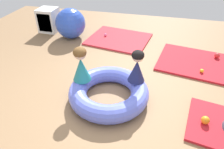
{
  "coord_description": "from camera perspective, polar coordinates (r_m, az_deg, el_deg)",
  "views": [
    {
      "loc": [
        0.57,
        -2.17,
        2.06
      ],
      "look_at": [
        -0.03,
        0.27,
        0.31
      ],
      "focal_mm": 32.7,
      "sensor_mm": 36.0,
      "label": 1
    }
  ],
  "objects": [
    {
      "name": "play_ball_pink",
      "position": [
        4.92,
        -1.85,
        11.02
      ],
      "size": [
        0.06,
        0.06,
        0.06
      ],
      "primitive_type": "sphere",
      "color": "pink",
      "rests_on": "gym_mat_far_right"
    },
    {
      "name": "play_ball_red",
      "position": [
        4.5,
        27.33,
        4.75
      ],
      "size": [
        0.1,
        0.1,
        0.1
      ],
      "primitive_type": "sphere",
      "color": "red",
      "rests_on": "gym_mat_center_rear"
    },
    {
      "name": "play_ball_yellow",
      "position": [
        3.9,
        23.81,
        0.96
      ],
      "size": [
        0.07,
        0.07,
        0.07
      ],
      "primitive_type": "sphere",
      "color": "yellow",
      "rests_on": "gym_mat_center_rear"
    },
    {
      "name": "gym_mat_center_rear",
      "position": [
        4.22,
        22.61,
        3.03
      ],
      "size": [
        1.57,
        1.34,
        0.04
      ],
      "primitive_type": "cube",
      "rotation": [
        0.0,
        0.0,
        -0.17
      ],
      "color": "red",
      "rests_on": "ground"
    },
    {
      "name": "ground_plane",
      "position": [
        3.05,
        -0.68,
        -7.63
      ],
      "size": [
        8.0,
        8.0,
        0.0
      ],
      "primitive_type": "plane",
      "color": "#93704C"
    },
    {
      "name": "child_in_teal",
      "position": [
        2.94,
        -8.68,
        2.8
      ],
      "size": [
        0.37,
        0.37,
        0.53
      ],
      "rotation": [
        0.0,
        0.0,
        2.62
      ],
      "color": "teal",
      "rests_on": "inflatable_cushion"
    },
    {
      "name": "child_in_navy",
      "position": [
        2.92,
        7.01,
        2.27
      ],
      "size": [
        0.35,
        0.35,
        0.49
      ],
      "rotation": [
        0.0,
        0.0,
        5.67
      ],
      "color": "navy",
      "rests_on": "inflatable_cushion"
    },
    {
      "name": "inflatable_cushion",
      "position": [
        3.02,
        -0.91,
        -4.86
      ],
      "size": [
        1.18,
        1.18,
        0.26
      ],
      "primitive_type": "torus",
      "color": "#6070E5",
      "rests_on": "ground"
    },
    {
      "name": "storage_cube",
      "position": [
        5.45,
        -17.39,
        14.26
      ],
      "size": [
        0.44,
        0.44,
        0.56
      ],
      "color": "silver",
      "rests_on": "ground"
    },
    {
      "name": "gym_mat_far_right",
      "position": [
        4.83,
        1.9,
        9.88
      ],
      "size": [
        1.5,
        1.33,
        0.04
      ],
      "primitive_type": "cube",
      "rotation": [
        0.0,
        0.0,
        -0.16
      ],
      "color": "red",
      "rests_on": "ground"
    },
    {
      "name": "play_ball_orange",
      "position": [
        2.92,
        24.64,
        -11.53
      ],
      "size": [
        0.11,
        0.11,
        0.11
      ],
      "primitive_type": "sphere",
      "color": "orange",
      "rests_on": "gym_mat_near_left"
    },
    {
      "name": "exercise_ball_large",
      "position": [
        4.93,
        -11.53,
        13.81
      ],
      "size": [
        0.69,
        0.69,
        0.69
      ],
      "primitive_type": "sphere",
      "color": "blue",
      "rests_on": "ground"
    }
  ]
}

